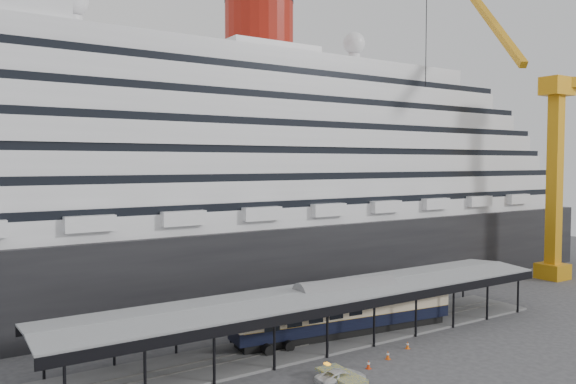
# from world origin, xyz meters

# --- Properties ---
(ground) EXTENTS (200.00, 200.00, 0.00)m
(ground) POSITION_xyz_m (0.00, 0.00, 0.00)
(ground) COLOR #38383B
(ground) RESTS_ON ground
(cruise_ship) EXTENTS (130.00, 30.00, 43.90)m
(cruise_ship) POSITION_xyz_m (0.05, 32.00, 18.35)
(cruise_ship) COLOR black
(cruise_ship) RESTS_ON ground
(platform_canopy) EXTENTS (56.00, 9.18, 5.30)m
(platform_canopy) POSITION_xyz_m (0.00, 5.00, 2.36)
(platform_canopy) COLOR slate
(platform_canopy) RESTS_ON ground
(crane_yellow) EXTENTS (23.83, 18.78, 47.60)m
(crane_yellow) POSITION_xyz_m (47.06, 10.54, 19.96)
(crane_yellow) COLOR orange
(crane_yellow) RESTS_ON ground
(port_truck) EXTENTS (4.46, 2.15, 1.22)m
(port_truck) POSITION_xyz_m (-5.76, -4.75, 0.61)
(port_truck) COLOR silver
(port_truck) RESTS_ON ground
(pullman_carriage) EXTENTS (25.17, 6.09, 24.51)m
(pullman_carriage) POSITION_xyz_m (2.62, 5.00, 2.95)
(pullman_carriage) COLOR black
(pullman_carriage) RESTS_ON ground
(traffic_cone_left) EXTENTS (0.43, 0.43, 0.79)m
(traffic_cone_left) POSITION_xyz_m (-1.56, -3.35, 0.39)
(traffic_cone_left) COLOR red
(traffic_cone_left) RESTS_ON ground
(traffic_cone_mid) EXTENTS (0.39, 0.39, 0.73)m
(traffic_cone_mid) POSITION_xyz_m (5.18, -1.39, 0.36)
(traffic_cone_mid) COLOR #F75F0D
(traffic_cone_mid) RESTS_ON ground
(traffic_cone_right) EXTENTS (0.52, 0.52, 0.81)m
(traffic_cone_right) POSITION_xyz_m (1.52, -2.52, 0.40)
(traffic_cone_right) COLOR #DE4F0C
(traffic_cone_right) RESTS_ON ground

